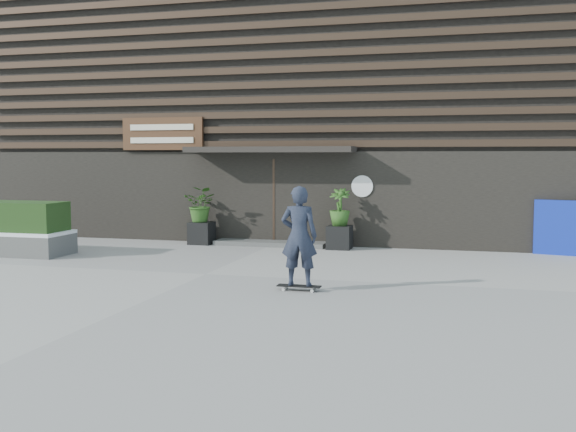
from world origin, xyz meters
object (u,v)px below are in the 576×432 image
(raised_bed, at_px, (1,243))
(blue_tarp, at_px, (565,228))
(planter_pot_right, at_px, (340,237))
(skateboarder, at_px, (299,236))
(planter_pot_left, at_px, (202,233))

(raised_bed, xyz_separation_m, blue_tarp, (13.28, 3.28, 0.41))
(planter_pot_right, distance_m, blue_tarp, 5.45)
(planter_pot_right, xyz_separation_m, raised_bed, (-7.85, -2.98, -0.05))
(planter_pot_right, xyz_separation_m, skateboarder, (0.34, -5.56, 0.67))
(planter_pot_right, bearing_deg, blue_tarp, 3.16)
(planter_pot_right, xyz_separation_m, blue_tarp, (5.43, 0.30, 0.36))
(skateboarder, bearing_deg, planter_pot_left, 126.65)
(planter_pot_right, height_order, blue_tarp, blue_tarp)
(blue_tarp, distance_m, skateboarder, 7.77)
(raised_bed, distance_m, blue_tarp, 13.69)
(blue_tarp, xyz_separation_m, skateboarder, (-5.09, -5.86, 0.31))
(blue_tarp, bearing_deg, skateboarder, -119.50)
(raised_bed, xyz_separation_m, skateboarder, (8.19, -2.59, 0.72))
(blue_tarp, bearing_deg, raised_bed, -154.68)
(planter_pot_left, distance_m, skateboarder, 6.97)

